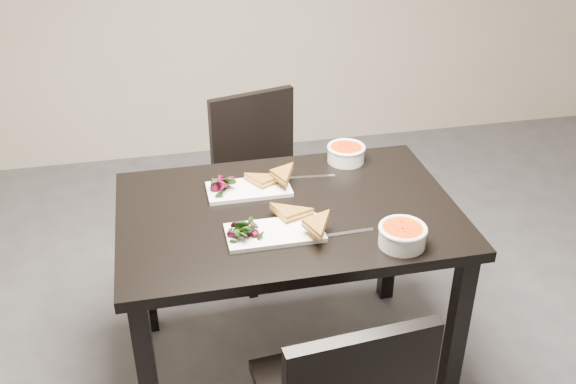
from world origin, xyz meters
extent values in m
cube|color=black|center=(-0.48, 0.47, 0.73)|extent=(1.20, 0.80, 0.04)
cube|color=black|center=(-1.02, 0.13, 0.35)|extent=(0.06, 0.06, 0.71)
cube|color=black|center=(0.06, 0.13, 0.35)|extent=(0.06, 0.06, 0.71)
cube|color=black|center=(-1.02, 0.81, 0.35)|extent=(0.06, 0.06, 0.71)
cube|color=black|center=(0.06, 0.81, 0.35)|extent=(0.06, 0.06, 0.71)
cube|color=black|center=(-0.42, 1.15, 0.43)|extent=(0.51, 0.51, 0.04)
cube|color=black|center=(-0.55, 0.93, 0.21)|extent=(0.05, 0.05, 0.41)
cube|color=black|center=(-0.20, 1.02, 0.21)|extent=(0.05, 0.05, 0.41)
cube|color=black|center=(-0.64, 1.28, 0.21)|extent=(0.05, 0.05, 0.41)
cube|color=black|center=(-0.29, 1.37, 0.21)|extent=(0.05, 0.05, 0.41)
cube|color=black|center=(-0.47, 1.34, 0.65)|extent=(0.42, 0.14, 0.40)
cube|color=white|center=(-0.56, 0.32, 0.76)|extent=(0.32, 0.16, 0.02)
cylinder|color=white|center=(-0.17, 0.17, 0.78)|extent=(0.15, 0.15, 0.06)
cylinder|color=#D93D09|center=(-0.17, 0.17, 0.81)|extent=(0.13, 0.13, 0.02)
torus|color=white|center=(-0.17, 0.17, 0.81)|extent=(0.16, 0.16, 0.02)
cube|color=silver|center=(-0.32, 0.28, 0.75)|extent=(0.18, 0.02, 0.00)
cube|color=white|center=(-0.60, 0.62, 0.76)|extent=(0.31, 0.15, 0.02)
cylinder|color=white|center=(-0.18, 0.78, 0.78)|extent=(0.15, 0.15, 0.06)
cylinder|color=#D93D09|center=(-0.18, 0.78, 0.80)|extent=(0.13, 0.13, 0.02)
torus|color=white|center=(-0.18, 0.78, 0.81)|extent=(0.15, 0.15, 0.01)
cube|color=silver|center=(-0.34, 0.68, 0.75)|extent=(0.18, 0.03, 0.00)
camera|label=1|loc=(-0.90, -1.47, 1.97)|focal=40.86mm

